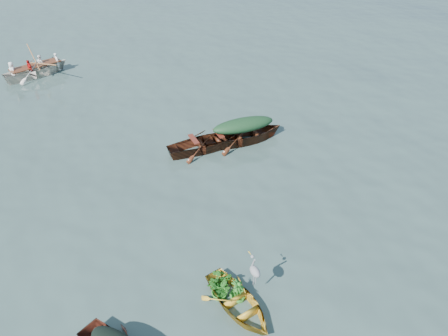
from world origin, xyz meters
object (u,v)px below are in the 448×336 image
at_px(yellow_dinghy, 238,308).
at_px(green_tarp_boat, 243,142).
at_px(open_wooden_boat, 207,149).
at_px(rowed_boat, 38,76).
at_px(heron, 255,275).

relative_size(yellow_dinghy, green_tarp_boat, 0.63).
bearing_deg(green_tarp_boat, yellow_dinghy, 156.64).
height_order(yellow_dinghy, open_wooden_boat, open_wooden_boat).
height_order(yellow_dinghy, rowed_boat, rowed_boat).
height_order(green_tarp_boat, open_wooden_boat, green_tarp_boat).
bearing_deg(heron, yellow_dinghy, -174.81).
relative_size(yellow_dinghy, rowed_boat, 0.63).
bearing_deg(green_tarp_boat, open_wooden_boat, 90.00).
bearing_deg(open_wooden_boat, heron, 167.37).
distance_m(open_wooden_boat, rowed_boat, 11.31).
relative_size(open_wooden_boat, rowed_boat, 0.94).
bearing_deg(rowed_boat, green_tarp_boat, -162.15).
height_order(rowed_boat, heron, heron).
bearing_deg(yellow_dinghy, heron, 5.19).
height_order(open_wooden_boat, heron, heron).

